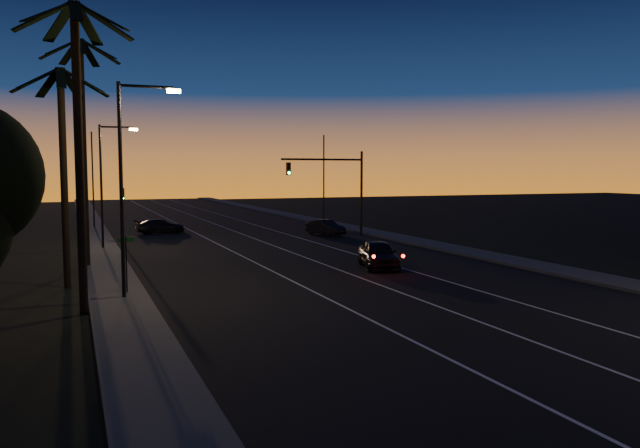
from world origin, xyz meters
name	(u,v)px	position (x,y,z in m)	size (l,w,h in m)	color
road	(294,256)	(0.00, 30.00, 0.01)	(20.00, 170.00, 0.01)	black
sidewalk_left	(106,265)	(-11.20, 30.00, 0.08)	(2.40, 170.00, 0.16)	#343432
sidewalk_right	(445,247)	(11.20, 30.00, 0.08)	(2.40, 170.00, 0.16)	#343432
lane_stripe_left	(247,259)	(-3.00, 30.00, 0.02)	(0.12, 160.00, 0.01)	silver
lane_stripe_mid	(301,256)	(0.50, 30.00, 0.02)	(0.12, 160.00, 0.01)	silver
lane_stripe_right	(351,253)	(4.00, 30.00, 0.02)	(0.12, 160.00, 0.01)	silver
palm_near	(78,125)	(-12.60, 18.00, 7.07)	(4.25, 4.16, 11.53)	black
palm_mid	(63,152)	(-13.20, 24.00, 6.25)	(4.25, 4.16, 10.03)	black
palm_far	(83,130)	(-12.20, 30.00, 7.61)	(4.25, 4.16, 12.53)	black
streetlight_left_near	(128,173)	(-10.70, 20.00, 5.32)	(2.55, 0.26, 9.00)	black
streetlight_left_far	(106,176)	(-10.69, 38.00, 5.06)	(2.55, 0.26, 8.50)	black
street_sign	(126,258)	(-10.80, 21.00, 1.66)	(0.70, 0.06, 2.60)	black
signal_mast	(335,178)	(7.14, 39.99, 4.78)	(7.10, 0.41, 7.00)	black
signal_post	(123,206)	(-9.50, 39.98, 2.89)	(0.28, 0.37, 4.20)	black
far_pole_left	(93,180)	(-11.00, 55.00, 4.50)	(0.14, 0.14, 9.00)	black
far_pole_right	(324,180)	(11.00, 52.00, 4.50)	(0.14, 0.14, 9.00)	black
lead_car	(378,254)	(2.84, 23.88, 0.78)	(3.06, 5.28, 1.53)	black
right_car	(325,227)	(6.79, 41.32, 0.65)	(2.45, 4.12, 1.28)	black
cross_car	(160,226)	(-5.85, 48.00, 0.62)	(4.44, 2.43, 1.22)	black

